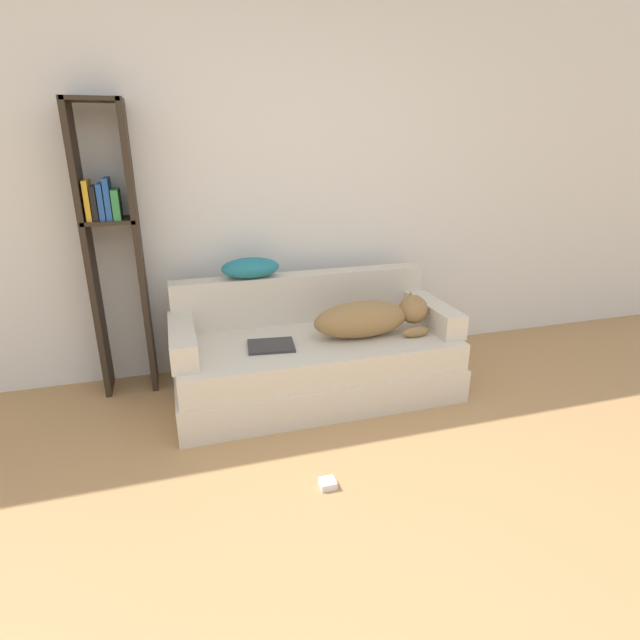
% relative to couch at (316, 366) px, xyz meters
% --- Properties ---
extents(wall_back, '(7.86, 0.06, 2.70)m').
position_rel_couch_xyz_m(wall_back, '(-0.23, 0.63, 1.15)').
color(wall_back, silver).
rests_on(wall_back, ground_plane).
extents(couch, '(1.81, 0.84, 0.40)m').
position_rel_couch_xyz_m(couch, '(0.00, 0.00, 0.00)').
color(couch, beige).
rests_on(couch, ground_plane).
extents(couch_backrest, '(1.77, 0.15, 0.33)m').
position_rel_couch_xyz_m(couch_backrest, '(-0.00, 0.35, 0.37)').
color(couch_backrest, beige).
rests_on(couch_backrest, couch).
extents(couch_arm_left, '(0.15, 0.65, 0.16)m').
position_rel_couch_xyz_m(couch_arm_left, '(-0.83, -0.01, 0.28)').
color(couch_arm_left, beige).
rests_on(couch_arm_left, couch).
extents(couch_arm_right, '(0.15, 0.65, 0.16)m').
position_rel_couch_xyz_m(couch_arm_right, '(0.83, -0.01, 0.28)').
color(couch_arm_right, beige).
rests_on(couch_arm_right, couch).
extents(dog, '(0.77, 0.26, 0.26)m').
position_rel_couch_xyz_m(dog, '(0.35, -0.08, 0.33)').
color(dog, olive).
rests_on(dog, couch).
extents(laptop, '(0.31, 0.25, 0.02)m').
position_rel_couch_xyz_m(laptop, '(-0.31, -0.08, 0.21)').
color(laptop, '#2D2D30').
rests_on(laptop, couch).
extents(throw_pillow, '(0.38, 0.21, 0.13)m').
position_rel_couch_xyz_m(throw_pillow, '(-0.35, 0.34, 0.60)').
color(throw_pillow, teal).
rests_on(throw_pillow, couch_backrest).
extents(bookshelf, '(0.33, 0.26, 1.83)m').
position_rel_couch_xyz_m(bookshelf, '(-1.18, 0.45, 0.82)').
color(bookshelf, '#2D2319').
rests_on(bookshelf, ground_plane).
extents(power_adapter, '(0.08, 0.08, 0.04)m').
position_rel_couch_xyz_m(power_adapter, '(-0.22, -0.95, -0.18)').
color(power_adapter, silver).
rests_on(power_adapter, ground_plane).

